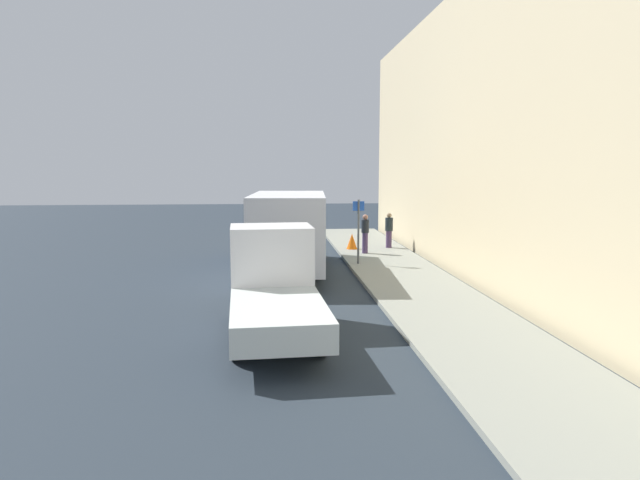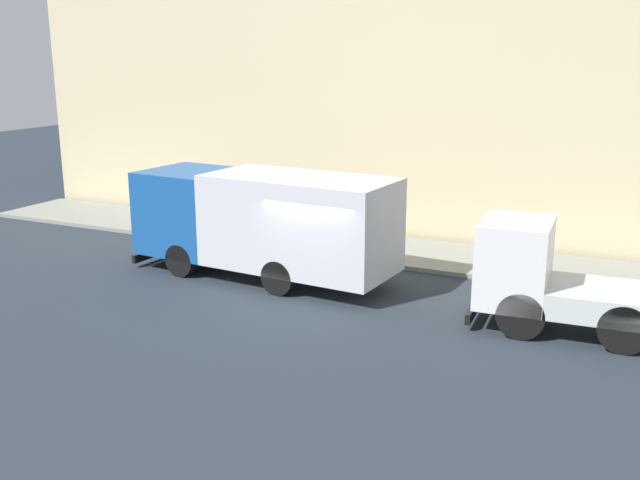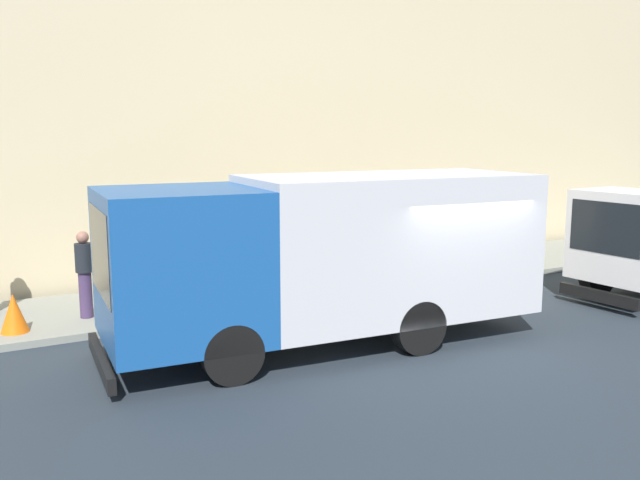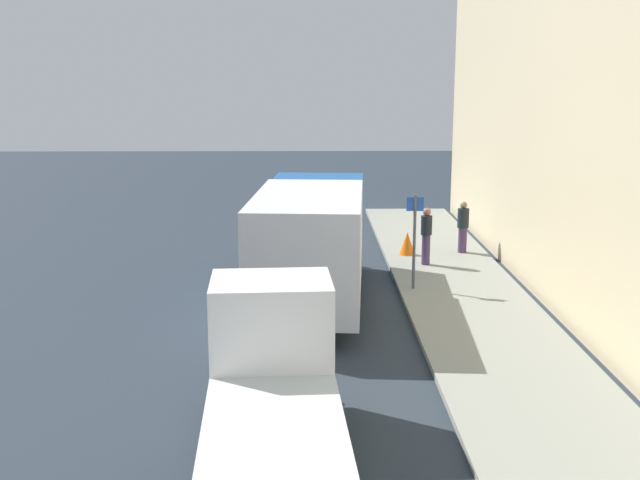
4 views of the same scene
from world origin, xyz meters
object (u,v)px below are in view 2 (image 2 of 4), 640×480
small_flatbed_truck (557,281)px  street_sign_post (283,201)px  pedestrian_walking (225,207)px  pedestrian_standing (208,198)px  traffic_cone_orange (187,222)px  large_utility_truck (263,219)px

small_flatbed_truck → street_sign_post: bearing=66.2°
small_flatbed_truck → pedestrian_walking: size_ratio=2.97×
pedestrian_standing → traffic_cone_orange: pedestrian_standing is taller
large_utility_truck → small_flatbed_truck: bearing=-90.4°
pedestrian_walking → traffic_cone_orange: pedestrian_walking is taller
pedestrian_walking → pedestrian_standing: bearing=-66.5°
large_utility_truck → pedestrian_standing: large_utility_truck is taller
large_utility_truck → pedestrian_walking: bearing=50.0°
pedestrian_standing → street_sign_post: size_ratio=0.65×
pedestrian_standing → street_sign_post: street_sign_post is taller
small_flatbed_truck → street_sign_post: size_ratio=2.01×
small_flatbed_truck → street_sign_post: 9.31m
large_utility_truck → traffic_cone_orange: 5.70m
street_sign_post → small_flatbed_truck: bearing=-110.7°
large_utility_truck → street_sign_post: size_ratio=3.10×
large_utility_truck → street_sign_post: 2.77m
large_utility_truck → pedestrian_walking: (3.35, 3.43, -0.61)m
large_utility_truck → traffic_cone_orange: (2.97, 4.73, -1.16)m
traffic_cone_orange → pedestrian_walking: bearing=-73.6°
small_flatbed_truck → street_sign_post: street_sign_post is taller
traffic_cone_orange → street_sign_post: (-0.32, -3.90, 1.12)m
small_flatbed_truck → pedestrian_standing: bearing=64.2°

